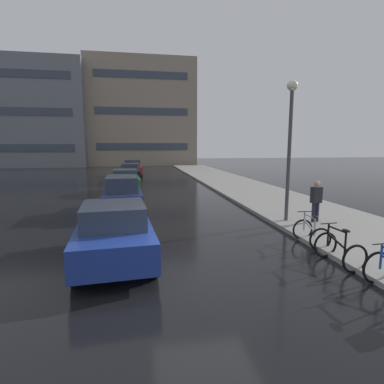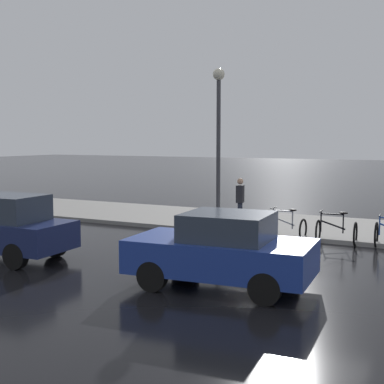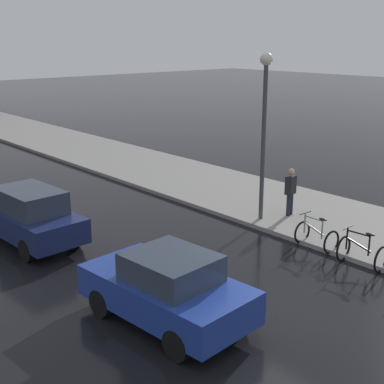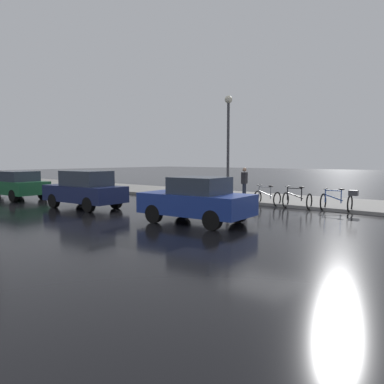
{
  "view_description": "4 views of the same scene",
  "coord_description": "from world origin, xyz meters",
  "px_view_note": "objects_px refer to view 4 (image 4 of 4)",
  "views": [
    {
      "loc": [
        -1.47,
        -6.41,
        3.04
      ],
      "look_at": [
        0.37,
        4.22,
        1.4
      ],
      "focal_mm": 28.0,
      "sensor_mm": 36.0,
      "label": 1
    },
    {
      "loc": [
        -12.34,
        -3.1,
        3.15
      ],
      "look_at": [
        1.71,
        4.12,
        1.57
      ],
      "focal_mm": 50.0,
      "sensor_mm": 36.0,
      "label": 2
    },
    {
      "loc": [
        -8.63,
        -6.68,
        5.93
      ],
      "look_at": [
        1.81,
        5.13,
        1.36
      ],
      "focal_mm": 50.0,
      "sensor_mm": 36.0,
      "label": 3
    },
    {
      "loc": [
        -12.23,
        -6.61,
        2.22
      ],
      "look_at": [
        0.06,
        3.45,
        0.81
      ],
      "focal_mm": 35.0,
      "sensor_mm": 36.0,
      "label": 4
    }
  ],
  "objects_px": {
    "car_navy": "(85,190)",
    "car_green": "(17,185)",
    "car_blue": "(197,200)",
    "pedestrian": "(244,182)",
    "bicycle_third": "(267,198)",
    "bicycle_second": "(297,200)",
    "bicycle_nearest": "(340,200)",
    "streetlamp": "(228,132)"
  },
  "relations": [
    {
      "from": "car_green",
      "to": "bicycle_nearest",
      "type": "bearing_deg",
      "value": -68.27
    },
    {
      "from": "car_green",
      "to": "car_blue",
      "type": "bearing_deg",
      "value": -88.72
    },
    {
      "from": "bicycle_second",
      "to": "bicycle_third",
      "type": "xyz_separation_m",
      "value": [
        0.16,
        1.57,
        -0.01
      ]
    },
    {
      "from": "bicycle_second",
      "to": "car_blue",
      "type": "bearing_deg",
      "value": 168.5
    },
    {
      "from": "bicycle_third",
      "to": "pedestrian",
      "type": "xyz_separation_m",
      "value": [
        1.5,
        2.18,
        0.6
      ]
    },
    {
      "from": "bicycle_nearest",
      "to": "bicycle_second",
      "type": "xyz_separation_m",
      "value": [
        -0.15,
        1.81,
        -0.1
      ]
    },
    {
      "from": "pedestrian",
      "to": "streetlamp",
      "type": "distance_m",
      "value": 2.85
    },
    {
      "from": "bicycle_second",
      "to": "bicycle_nearest",
      "type": "bearing_deg",
      "value": -85.18
    },
    {
      "from": "car_green",
      "to": "pedestrian",
      "type": "distance_m",
      "value": 12.5
    },
    {
      "from": "bicycle_second",
      "to": "bicycle_third",
      "type": "bearing_deg",
      "value": 84.07
    },
    {
      "from": "bicycle_second",
      "to": "car_green",
      "type": "xyz_separation_m",
      "value": [
        -6.0,
        13.63,
        0.4
      ]
    },
    {
      "from": "bicycle_third",
      "to": "bicycle_second",
      "type": "bearing_deg",
      "value": -95.93
    },
    {
      "from": "bicycle_third",
      "to": "car_navy",
      "type": "xyz_separation_m",
      "value": [
        -6.03,
        5.91,
        0.46
      ]
    },
    {
      "from": "pedestrian",
      "to": "car_blue",
      "type": "bearing_deg",
      "value": -160.67
    },
    {
      "from": "car_blue",
      "to": "car_green",
      "type": "bearing_deg",
      "value": 91.28
    },
    {
      "from": "car_green",
      "to": "bicycle_second",
      "type": "bearing_deg",
      "value": -66.24
    },
    {
      "from": "car_blue",
      "to": "streetlamp",
      "type": "relative_size",
      "value": 0.72
    },
    {
      "from": "pedestrian",
      "to": "streetlamp",
      "type": "bearing_deg",
      "value": 158.24
    },
    {
      "from": "bicycle_nearest",
      "to": "bicycle_third",
      "type": "height_order",
      "value": "bicycle_nearest"
    },
    {
      "from": "bicycle_second",
      "to": "car_navy",
      "type": "xyz_separation_m",
      "value": [
        -5.87,
        7.48,
        0.44
      ]
    },
    {
      "from": "bicycle_third",
      "to": "pedestrian",
      "type": "bearing_deg",
      "value": 55.45
    },
    {
      "from": "pedestrian",
      "to": "streetlamp",
      "type": "relative_size",
      "value": 0.32
    },
    {
      "from": "bicycle_third",
      "to": "car_green",
      "type": "distance_m",
      "value": 13.55
    },
    {
      "from": "bicycle_nearest",
      "to": "pedestrian",
      "type": "relative_size",
      "value": 0.82
    },
    {
      "from": "bicycle_third",
      "to": "pedestrian",
      "type": "relative_size",
      "value": 0.65
    },
    {
      "from": "bicycle_second",
      "to": "streetlamp",
      "type": "relative_size",
      "value": 0.22
    },
    {
      "from": "car_navy",
      "to": "car_green",
      "type": "distance_m",
      "value": 6.15
    },
    {
      "from": "car_blue",
      "to": "pedestrian",
      "type": "height_order",
      "value": "pedestrian"
    },
    {
      "from": "bicycle_nearest",
      "to": "car_blue",
      "type": "distance_m",
      "value": 6.59
    },
    {
      "from": "car_blue",
      "to": "pedestrian",
      "type": "bearing_deg",
      "value": 19.33
    },
    {
      "from": "bicycle_second",
      "to": "car_navy",
      "type": "bearing_deg",
      "value": 128.1
    },
    {
      "from": "bicycle_second",
      "to": "pedestrian",
      "type": "height_order",
      "value": "pedestrian"
    },
    {
      "from": "car_blue",
      "to": "bicycle_second",
      "type": "bearing_deg",
      "value": -11.5
    },
    {
      "from": "bicycle_third",
      "to": "car_navy",
      "type": "bearing_deg",
      "value": 135.58
    },
    {
      "from": "car_navy",
      "to": "car_green",
      "type": "xyz_separation_m",
      "value": [
        -0.13,
        6.15,
        -0.05
      ]
    },
    {
      "from": "car_green",
      "to": "bicycle_third",
      "type": "bearing_deg",
      "value": -62.92
    },
    {
      "from": "bicycle_second",
      "to": "bicycle_third",
      "type": "relative_size",
      "value": 1.04
    },
    {
      "from": "car_green",
      "to": "streetlamp",
      "type": "distance_m",
      "value": 11.92
    },
    {
      "from": "car_blue",
      "to": "car_green",
      "type": "distance_m",
      "value": 12.47
    },
    {
      "from": "bicycle_third",
      "to": "streetlamp",
      "type": "xyz_separation_m",
      "value": [
        0.5,
        2.58,
        3.23
      ]
    },
    {
      "from": "bicycle_second",
      "to": "car_navy",
      "type": "height_order",
      "value": "car_navy"
    },
    {
      "from": "bicycle_nearest",
      "to": "streetlamp",
      "type": "height_order",
      "value": "streetlamp"
    }
  ]
}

